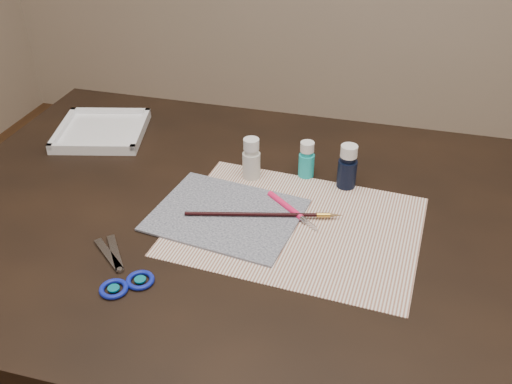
% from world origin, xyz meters
% --- Properties ---
extents(table, '(1.30, 0.90, 0.75)m').
position_xyz_m(table, '(0.00, 0.00, 0.38)').
color(table, black).
rests_on(table, ground).
extents(paper, '(0.47, 0.37, 0.00)m').
position_xyz_m(paper, '(0.08, -0.02, 0.75)').
color(paper, white).
rests_on(paper, table).
extents(canvas, '(0.30, 0.25, 0.00)m').
position_xyz_m(canvas, '(-0.05, -0.02, 0.75)').
color(canvas, black).
rests_on(canvas, paper).
extents(paint_bottle_white, '(0.04, 0.04, 0.09)m').
position_xyz_m(paint_bottle_white, '(-0.04, 0.13, 0.80)').
color(paint_bottle_white, silver).
rests_on(paint_bottle_white, table).
extents(paint_bottle_cyan, '(0.04, 0.04, 0.08)m').
position_xyz_m(paint_bottle_cyan, '(0.07, 0.16, 0.79)').
color(paint_bottle_cyan, '#1DBABC').
rests_on(paint_bottle_cyan, table).
extents(paint_bottle_navy, '(0.04, 0.04, 0.10)m').
position_xyz_m(paint_bottle_navy, '(0.15, 0.14, 0.80)').
color(paint_bottle_navy, black).
rests_on(paint_bottle_navy, table).
extents(paintbrush, '(0.29, 0.08, 0.01)m').
position_xyz_m(paintbrush, '(0.02, -0.01, 0.76)').
color(paintbrush, black).
rests_on(paintbrush, canvas).
extents(craft_knife, '(0.12, 0.11, 0.01)m').
position_xyz_m(craft_knife, '(0.07, 0.02, 0.76)').
color(craft_knife, '#FF1D5D').
rests_on(craft_knife, paper).
extents(scissors, '(0.20, 0.19, 0.01)m').
position_xyz_m(scissors, '(-0.19, -0.21, 0.75)').
color(scissors, silver).
rests_on(scissors, table).
extents(palette_tray, '(0.24, 0.24, 0.02)m').
position_xyz_m(palette_tray, '(-0.44, 0.22, 0.76)').
color(palette_tray, white).
rests_on(palette_tray, table).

